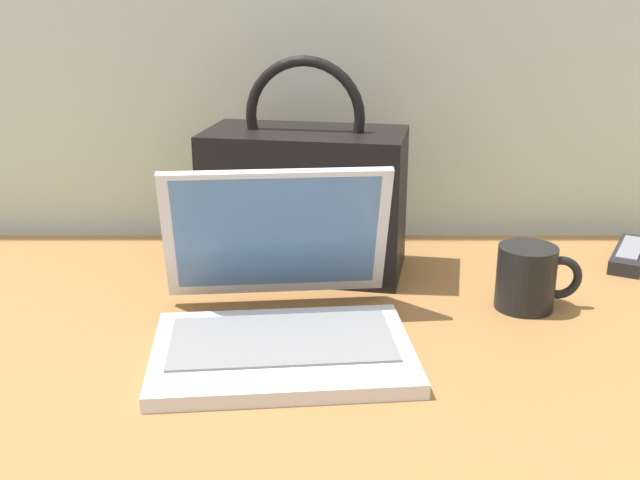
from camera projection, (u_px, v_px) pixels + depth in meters
desk at (356, 336)px, 1.02m from camera, size 1.60×0.76×0.03m
laptop at (278, 309)px, 0.95m from camera, size 0.33×0.32×0.21m
coffee_mug at (525, 277)px, 1.05m from camera, size 0.12×0.08×0.09m
remote_control_near at (627, 254)px, 1.24m from camera, size 0.12×0.16×0.02m
handbag at (302, 198)px, 1.18m from camera, size 0.32×0.21×0.33m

